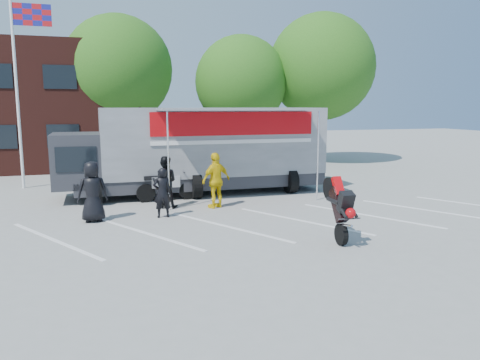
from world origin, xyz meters
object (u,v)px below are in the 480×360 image
flagpole (22,70)px  tree_right (322,67)px  spectator_hivis (216,180)px  tree_mid (241,82)px  spectator_leather_b (162,193)px  stunt_bike_rider (331,239)px  parked_motorcycle (167,201)px  transporter_truck (203,193)px  spectator_leather_c (165,182)px  spectator_leather_a (92,192)px  tree_left (118,70)px

flagpole → tree_right: 16.88m
spectator_hivis → flagpole: bearing=-65.9°
tree_mid → spectator_leather_b: size_ratio=4.78×
stunt_bike_rider → spectator_hivis: 5.19m
flagpole → parked_motorcycle: flagpole is taller
tree_mid → spectator_leather_b: 14.45m
parked_motorcycle → stunt_bike_rider: (3.45, -6.44, 0.00)m
flagpole → transporter_truck: size_ratio=0.73×
tree_right → parked_motorcycle: tree_right is taller
spectator_leather_b → spectator_leather_c: size_ratio=0.88×
spectator_leather_c → tree_right: bearing=-120.2°
flagpole → spectator_leather_c: size_ratio=4.40×
tree_right → spectator_hivis: tree_right is taller
flagpole → transporter_truck: (6.94, -3.47, -5.05)m
tree_mid → flagpole: bearing=-156.0°
spectator_hivis → tree_right: bearing=-153.8°
spectator_leather_a → spectator_leather_b: bearing=172.7°
spectator_leather_c → spectator_leather_b: bearing=95.7°
spectator_leather_b → spectator_leather_c: 1.47m
tree_left → transporter_truck: bearing=-74.1°
spectator_leather_b → tree_right: bearing=-135.3°
tree_mid → spectator_leather_c: 13.09m
transporter_truck → spectator_hivis: 3.06m
tree_mid → spectator_leather_c: (-6.18, -10.81, -4.03)m
transporter_truck → spectator_leather_c: size_ratio=5.99×
tree_mid → parked_motorcycle: tree_mid is taller
flagpole → tree_right: size_ratio=0.88×
tree_left → spectator_leather_b: bearing=-87.7°
spectator_leather_a → spectator_leather_c: 2.77m
tree_left → tree_mid: bearing=-8.1°
spectator_leather_b → tree_mid: bearing=-118.9°
tree_mid → parked_motorcycle: bearing=-121.7°
tree_mid → spectator_leather_b: bearing=-117.8°
spectator_hivis → transporter_truck: bearing=-115.9°
tree_mid → spectator_hivis: bearing=-111.5°
transporter_truck → parked_motorcycle: bearing=-144.8°
parked_motorcycle → spectator_leather_a: spectator_leather_a is taller
tree_left → tree_mid: (7.00, -1.00, -0.62)m
stunt_bike_rider → spectator_hivis: bearing=116.6°
flagpole → spectator_hivis: flagpole is taller
tree_mid → parked_motorcycle: size_ratio=3.29×
spectator_leather_a → spectator_hivis: spectator_hivis is taller
tree_left → spectator_leather_c: (0.82, -11.81, -4.66)m
tree_left → transporter_truck: (2.70, -9.47, -5.57)m
flagpole → stunt_bike_rider: size_ratio=4.29×
transporter_truck → spectator_leather_a: spectator_leather_a is taller
tree_right → stunt_bike_rider: bearing=-115.7°
transporter_truck → stunt_bike_rider: 7.81m
tree_mid → spectator_leather_a: 15.42m
stunt_bike_rider → parked_motorcycle: bearing=121.9°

